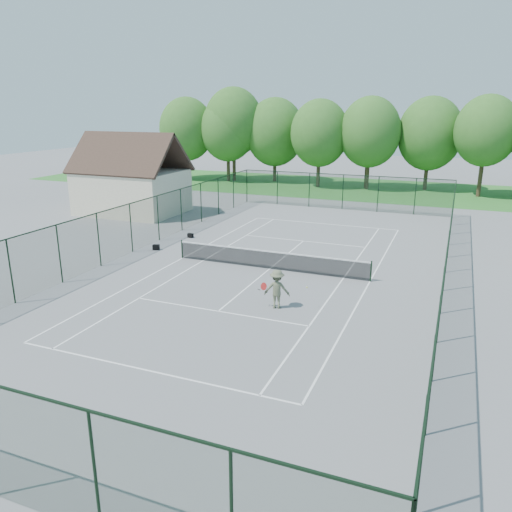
% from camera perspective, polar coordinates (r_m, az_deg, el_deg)
% --- Properties ---
extents(ground, '(140.00, 140.00, 0.00)m').
position_cam_1_polar(ground, '(27.47, 1.56, -1.48)').
color(ground, gray).
rests_on(ground, ground).
extents(grass_far, '(80.00, 16.00, 0.01)m').
position_cam_1_polar(grass_far, '(55.88, 12.50, 7.50)').
color(grass_far, '#327C2D').
rests_on(grass_far, ground).
extents(court_lines, '(11.05, 23.85, 0.01)m').
position_cam_1_polar(court_lines, '(27.47, 1.56, -1.48)').
color(court_lines, white).
rests_on(court_lines, ground).
extents(tennis_net, '(11.08, 0.08, 1.10)m').
position_cam_1_polar(tennis_net, '(27.30, 1.57, -0.34)').
color(tennis_net, black).
rests_on(tennis_net, ground).
extents(fence_enclosure, '(18.05, 36.05, 3.02)m').
position_cam_1_polar(fence_enclosure, '(27.02, 1.59, 1.66)').
color(fence_enclosure, '#18321F').
rests_on(fence_enclosure, ground).
extents(utility_building, '(8.60, 6.27, 6.63)m').
position_cam_1_polar(utility_building, '(42.98, -14.09, 8.92)').
color(utility_building, '#F0E3C1').
rests_on(utility_building, ground).
extents(tree_line_far, '(39.40, 6.40, 9.70)m').
position_cam_1_polar(tree_line_far, '(55.28, 12.90, 13.63)').
color(tree_line_far, '#463422').
rests_on(tree_line_far, ground).
extents(sports_bag_a, '(0.47, 0.38, 0.33)m').
position_cam_1_polar(sports_bag_a, '(31.67, -11.35, 0.98)').
color(sports_bag_a, black).
rests_on(sports_bag_a, ground).
extents(sports_bag_b, '(0.41, 0.28, 0.30)m').
position_cam_1_polar(sports_bag_b, '(34.29, -7.50, 2.34)').
color(sports_bag_b, black).
rests_on(sports_bag_b, ground).
extents(tennis_player, '(2.13, 0.89, 1.76)m').
position_cam_1_polar(tennis_player, '(21.99, 2.41, -3.79)').
color(tennis_player, '#606549').
rests_on(tennis_player, ground).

